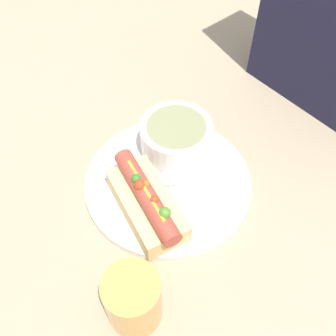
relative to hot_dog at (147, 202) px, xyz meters
The scene contains 6 objects.
ground_plane 0.08m from the hot_dog, 111.61° to the left, with size 4.00×4.00×0.00m, color tan.
dinner_plate 0.08m from the hot_dog, 111.61° to the left, with size 0.28×0.28×0.02m.
hot_dog is the anchor object (origin of this frame).
soup_bowl 0.14m from the hot_dog, 120.28° to the left, with size 0.12×0.12×0.06m.
spoon 0.07m from the hot_dog, 127.83° to the left, with size 0.13×0.09×0.01m.
drinking_glass 0.15m from the hot_dog, 44.98° to the right, with size 0.07×0.07×0.10m.
Camera 1 is at (0.29, -0.24, 0.55)m, focal length 42.00 mm.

